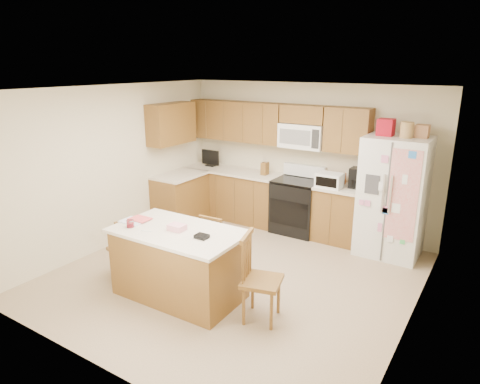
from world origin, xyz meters
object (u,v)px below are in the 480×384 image
Objects in this scene: windsor_chair_left at (126,249)px; windsor_chair_back at (216,246)px; island at (179,263)px; windsor_chair_right at (260,280)px; stove at (297,205)px; refrigerator at (393,196)px.

windsor_chair_left is 1.21m from windsor_chair_back.
island is 1.59× the size of windsor_chair_right.
island is at bearing -93.66° from windsor_chair_back.
stove is 0.70× the size of island.
windsor_chair_right reaches higher than windsor_chair_left.
island is (-0.30, -2.74, -0.03)m from stove.
refrigerator is 3.30m from island.
island is at bearing 1.11° from windsor_chair_left.
windsor_chair_left is at bearing -177.07° from windsor_chair_right.
windsor_chair_back is at bearing -97.29° from stove.
windsor_chair_back is at bearing 86.34° from island.
stove is at bearing 66.00° from windsor_chair_left.
windsor_chair_right is at bearing -106.78° from refrigerator.
stove is at bearing 82.71° from windsor_chair_back.
island is 0.72m from windsor_chair_back.
stove is 0.55× the size of refrigerator.
island is at bearing -96.35° from stove.
island is (-1.88, -2.67, -0.48)m from refrigerator.
windsor_chair_back is 0.85× the size of windsor_chair_right.
windsor_chair_left reaches higher than windsor_chair_back.
windsor_chair_back is at bearing 148.97° from windsor_chair_right.
refrigerator is 2.73m from windsor_chair_back.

